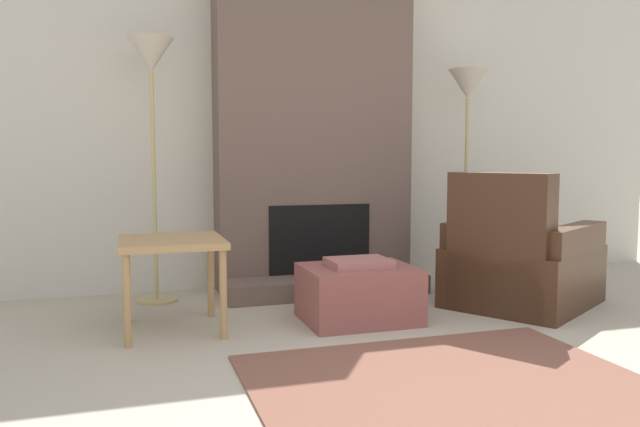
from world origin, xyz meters
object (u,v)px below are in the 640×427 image
(ottoman, at_px, (358,292))
(side_table, at_px, (172,252))
(floor_lamp_left, at_px, (151,76))
(armchair, at_px, (519,266))
(floor_lamp_right, at_px, (468,101))

(ottoman, bearing_deg, side_table, 173.49)
(ottoman, bearing_deg, floor_lamp_left, 141.65)
(armchair, height_order, floor_lamp_right, floor_lamp_right)
(ottoman, distance_m, floor_lamp_right, 2.11)
(side_table, xyz_separation_m, floor_lamp_right, (2.48, 0.82, 1.03))
(armchair, bearing_deg, side_table, 55.61)
(floor_lamp_right, bearing_deg, side_table, -161.59)
(floor_lamp_right, bearing_deg, ottoman, -144.25)
(side_table, bearing_deg, floor_lamp_right, 18.41)
(floor_lamp_left, distance_m, floor_lamp_right, 2.54)
(side_table, distance_m, floor_lamp_left, 1.41)
(floor_lamp_left, xyz_separation_m, floor_lamp_right, (2.53, 0.00, -0.10))
(ottoman, relative_size, armchair, 0.54)
(armchair, distance_m, floor_lamp_left, 2.92)
(side_table, height_order, floor_lamp_right, floor_lamp_right)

